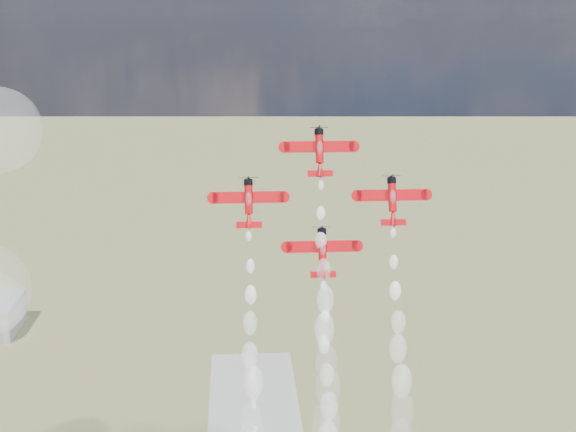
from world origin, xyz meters
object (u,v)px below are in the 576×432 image
(plane_left, at_px, (249,202))
(plane_slot, at_px, (322,251))
(plane_lead, at_px, (319,151))
(plane_right, at_px, (392,200))

(plane_left, bearing_deg, plane_slot, -14.04)
(plane_lead, distance_m, plane_slot, 18.39)
(plane_lead, distance_m, plane_right, 16.03)
(plane_left, height_order, plane_right, same)
(plane_lead, relative_size, plane_right, 1.00)
(plane_lead, xyz_separation_m, plane_left, (-13.14, -3.29, -8.59))
(plane_lead, bearing_deg, plane_right, -14.04)
(plane_right, height_order, plane_slot, plane_right)
(plane_left, relative_size, plane_right, 1.00)
(plane_right, relative_size, plane_slot, 1.00)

